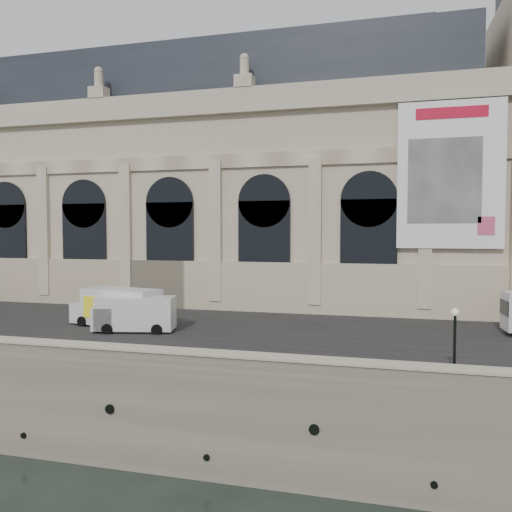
# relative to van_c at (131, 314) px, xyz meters

# --- Properties ---
(ground) EXTENTS (260.00, 260.00, 0.00)m
(ground) POSITION_rel_van_c_xyz_m (2.02, -9.95, -7.43)
(ground) COLOR black
(ground) RESTS_ON ground
(quay) EXTENTS (160.00, 70.00, 6.00)m
(quay) POSITION_rel_van_c_xyz_m (2.02, 25.05, -4.43)
(quay) COLOR gray
(quay) RESTS_ON ground
(street) EXTENTS (160.00, 24.00, 0.06)m
(street) POSITION_rel_van_c_xyz_m (2.02, 4.05, -1.40)
(street) COLOR #2D2D2D
(street) RESTS_ON quay
(parapet) EXTENTS (160.00, 1.40, 1.21)m
(parapet) POSITION_rel_van_c_xyz_m (2.02, -9.35, -0.81)
(parapet) COLOR gray
(parapet) RESTS_ON quay
(museum) EXTENTS (69.00, 18.70, 29.10)m
(museum) POSITION_rel_van_c_xyz_m (-3.96, 20.91, 12.29)
(museum) COLOR beige
(museum) RESTS_ON quay
(van_c) EXTENTS (6.65, 3.67, 2.80)m
(van_c) POSITION_rel_van_c_xyz_m (0.00, 0.00, 0.00)
(van_c) COLOR silver
(van_c) RESTS_ON quay
(box_truck) EXTENTS (8.41, 4.24, 3.25)m
(box_truck) POSITION_rel_van_c_xyz_m (-2.12, 1.51, 0.20)
(box_truck) COLOR silver
(box_truck) RESTS_ON quay
(lamp_right) EXTENTS (0.40, 0.40, 3.95)m
(lamp_right) POSITION_rel_van_c_xyz_m (23.14, -7.76, 0.54)
(lamp_right) COLOR black
(lamp_right) RESTS_ON quay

